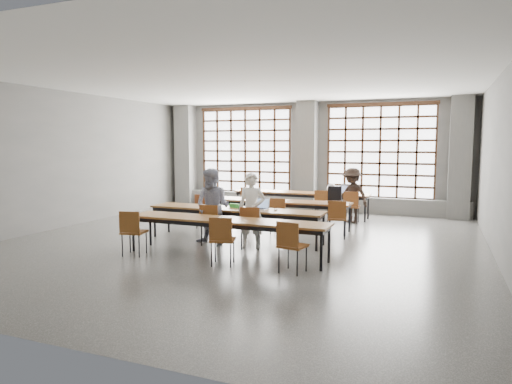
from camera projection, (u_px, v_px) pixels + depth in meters
floor at (242, 242)px, 10.02m from camera, size 11.00×11.00×0.00m
ceiling at (241, 80)px, 9.65m from camera, size 11.00×11.00×0.00m
wall_back at (310, 156)px, 14.91m from camera, size 10.00×0.00×10.00m
wall_front at (29, 182)px, 4.77m from camera, size 10.00×0.00×10.00m
wall_left at (64, 159)px, 11.70m from camera, size 0.00×11.00×11.00m
wall_right at (503, 167)px, 7.97m from camera, size 0.00×11.00×11.00m
column_left at (186, 155)px, 16.33m from camera, size 0.60×0.55×3.50m
column_mid at (307, 156)px, 14.65m from camera, size 0.60×0.55×3.50m
column_right at (460, 158)px, 12.97m from camera, size 0.60×0.55×3.50m
window_left at (245, 151)px, 15.66m from camera, size 3.32×0.12×3.00m
window_right at (380, 152)px, 13.98m from camera, size 3.32×0.12×3.00m
sill_ledge at (307, 202)px, 14.88m from camera, size 9.80×0.35×0.50m
desk_row_a at (301, 194)px, 13.47m from camera, size 4.00×0.70×0.73m
desk_row_b at (272, 203)px, 11.56m from camera, size 4.00×0.70×0.73m
desk_row_c at (235, 211)px, 10.07m from camera, size 4.00×0.70×0.73m
desk_row_d at (226, 222)px, 8.64m from camera, size 4.00×0.70×0.73m
chair_back_left at (249, 199)px, 13.43m from camera, size 0.47×0.47×0.88m
chair_back_mid at (322, 202)px, 12.60m from camera, size 0.44×0.45×0.88m
chair_back_right at (351, 204)px, 12.30m from camera, size 0.44×0.44×0.88m
chair_mid_left at (204, 207)px, 11.58m from camera, size 0.44×0.45×0.88m
chair_mid_centre at (278, 212)px, 10.84m from camera, size 0.44×0.44×0.88m
chair_mid_right at (337, 215)px, 10.31m from camera, size 0.48×0.49×0.88m
chair_front_left at (211, 220)px, 9.62m from camera, size 0.48×0.48×0.88m
chair_front_right at (250, 223)px, 9.28m from camera, size 0.52×0.52×0.88m
chair_near_left at (132, 228)px, 8.70m from camera, size 0.50×0.50×0.88m
chair_near_mid at (222, 236)px, 7.99m from camera, size 0.52×0.52×0.88m
chair_near_right at (291, 242)px, 7.52m from camera, size 0.48×0.49×0.88m
student_male at (252, 211)px, 9.38m from camera, size 0.65×0.51×1.56m
student_female at (213, 207)px, 9.71m from camera, size 0.80×0.62×1.63m
student_back at (352, 195)px, 12.40m from camera, size 1.11×0.91×1.50m
laptop_front at (260, 206)px, 9.95m from camera, size 0.38×0.33×0.26m
laptop_back at (347, 191)px, 13.05m from camera, size 0.40×0.35×0.26m
mouse at (275, 210)px, 9.69m from camera, size 0.11×0.09×0.04m
green_box at (235, 206)px, 10.15m from camera, size 0.26×0.15×0.09m
phone at (241, 209)px, 9.91m from camera, size 0.14×0.09×0.01m
paper_sheet_a at (251, 199)px, 11.82m from camera, size 0.32×0.25×0.00m
paper_sheet_b at (260, 200)px, 11.61m from camera, size 0.31×0.23×0.00m
paper_sheet_c at (275, 200)px, 11.51m from camera, size 0.31×0.23×0.00m
backpack at (335, 195)px, 10.98m from camera, size 0.34×0.24×0.40m
plastic_bag at (331, 188)px, 13.16m from camera, size 0.31×0.28×0.29m
red_pouch at (134, 230)px, 8.78m from camera, size 0.22×0.14×0.06m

